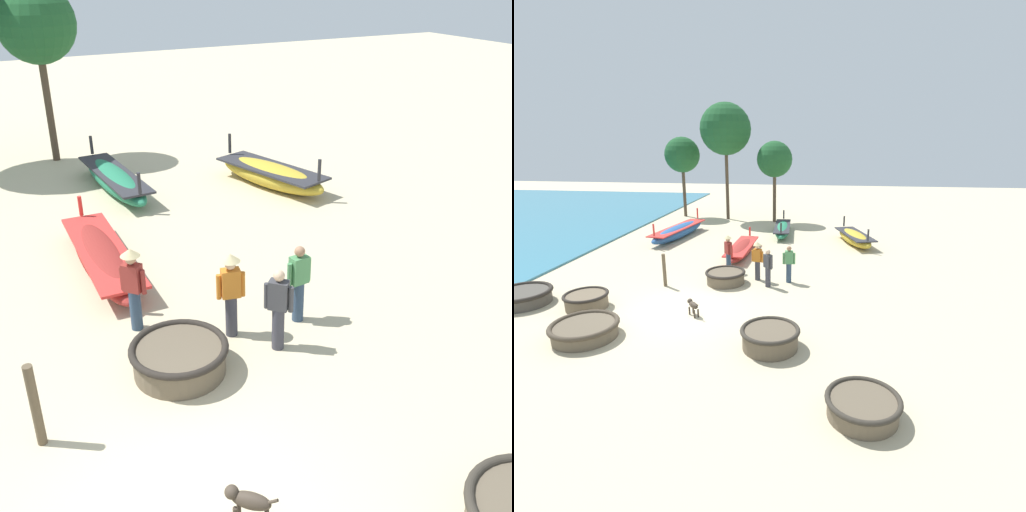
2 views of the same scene
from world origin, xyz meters
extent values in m
plane|color=#C6B793|center=(0.00, 0.00, 0.00)|extent=(80.00, 80.00, 0.00)
cylinder|color=brown|center=(0.94, 2.88, 0.24)|extent=(1.55, 1.55, 0.48)
torus|color=#28231E|center=(0.94, 2.88, 0.48)|extent=(1.67, 1.67, 0.12)
cylinder|color=brown|center=(3.47, -2.19, 0.28)|extent=(1.60, 1.60, 0.56)
torus|color=#332D26|center=(3.47, -2.19, 0.56)|extent=(1.73, 1.73, 0.13)
cylinder|color=#4C473F|center=(-5.90, -0.18, 0.23)|extent=(1.90, 1.90, 0.45)
torus|color=#28231E|center=(-5.90, -0.18, 0.45)|extent=(2.05, 2.05, 0.15)
cylinder|color=brown|center=(-3.37, -0.23, 0.25)|extent=(1.43, 1.43, 0.50)
torus|color=#28231E|center=(-3.37, -0.23, 0.50)|extent=(1.54, 1.54, 0.11)
cylinder|color=brown|center=(-2.17, -2.30, 0.21)|extent=(1.89, 1.89, 0.42)
torus|color=#42382B|center=(-2.17, -2.30, 0.42)|extent=(2.04, 2.04, 0.15)
cylinder|color=brown|center=(5.84, -4.88, 0.22)|extent=(1.54, 1.54, 0.43)
torus|color=#332D26|center=(5.84, -4.88, 0.43)|extent=(1.67, 1.67, 0.12)
ellipsoid|color=#285693|center=(-3.78, 10.33, 0.38)|extent=(1.91, 5.88, 0.76)
cube|color=red|center=(-3.78, 10.33, 0.62)|extent=(1.88, 5.43, 0.06)
cylinder|color=red|center=(-3.38, 12.96, 1.05)|extent=(0.10, 0.10, 0.68)
cylinder|color=red|center=(-4.18, 7.70, 1.05)|extent=(0.10, 0.10, 0.68)
ellipsoid|color=maroon|center=(0.77, 7.19, 0.28)|extent=(1.07, 4.60, 0.56)
cube|color=red|center=(0.77, 7.19, 0.46)|extent=(1.10, 4.23, 0.06)
cylinder|color=red|center=(0.81, 9.30, 0.76)|extent=(0.10, 0.10, 0.50)
cylinder|color=red|center=(0.72, 5.09, 0.76)|extent=(0.10, 0.10, 0.50)
ellipsoid|color=#237551|center=(2.40, 12.00, 0.32)|extent=(1.17, 4.64, 0.64)
cube|color=#2D2D33|center=(2.40, 12.00, 0.53)|extent=(1.19, 4.27, 0.06)
cylinder|color=#2D2D33|center=(2.28, 14.11, 0.88)|extent=(0.10, 0.10, 0.58)
cylinder|color=#2D2D33|center=(2.53, 9.89, 0.88)|extent=(0.10, 0.10, 0.58)
ellipsoid|color=gold|center=(6.73, 10.20, 0.35)|extent=(2.25, 4.23, 0.69)
cube|color=#2D2D33|center=(6.73, 10.20, 0.57)|extent=(2.20, 3.93, 0.06)
cylinder|color=#2D2D33|center=(6.20, 11.99, 0.95)|extent=(0.10, 0.10, 0.62)
cylinder|color=#2D2D33|center=(7.27, 8.40, 0.95)|extent=(0.10, 0.10, 0.62)
cylinder|color=#383842|center=(2.74, 2.72, 0.41)|extent=(0.22, 0.22, 0.82)
cube|color=#3D3D42|center=(2.74, 2.72, 1.09)|extent=(0.40, 0.40, 0.54)
sphere|color=#DBB28E|center=(2.74, 2.72, 1.47)|extent=(0.20, 0.20, 0.20)
cylinder|color=#3D3D42|center=(2.90, 2.56, 1.04)|extent=(0.09, 0.09, 0.48)
cylinder|color=#3D3D42|center=(2.59, 2.87, 1.04)|extent=(0.09, 0.09, 0.48)
cylinder|color=#383842|center=(2.19, 3.48, 0.41)|extent=(0.22, 0.22, 0.82)
cube|color=orange|center=(2.19, 3.48, 1.09)|extent=(0.38, 0.29, 0.54)
sphere|color=#DBB28E|center=(2.19, 3.48, 1.47)|extent=(0.20, 0.20, 0.20)
cylinder|color=orange|center=(1.98, 3.53, 1.04)|extent=(0.09, 0.09, 0.48)
cylinder|color=orange|center=(2.41, 3.43, 1.04)|extent=(0.09, 0.09, 0.48)
cone|color=#D1BC84|center=(2.19, 3.48, 1.60)|extent=(0.36, 0.36, 0.14)
cylinder|color=#2D425B|center=(3.54, 3.35, 0.41)|extent=(0.22, 0.22, 0.82)
cube|color=#4C8E56|center=(3.54, 3.35, 1.09)|extent=(0.36, 0.25, 0.54)
sphere|color=#A37556|center=(3.54, 3.35, 1.47)|extent=(0.20, 0.20, 0.20)
cylinder|color=#4C8E56|center=(3.32, 3.33, 1.04)|extent=(0.09, 0.09, 0.48)
cylinder|color=#4C8E56|center=(3.76, 3.37, 1.04)|extent=(0.09, 0.09, 0.48)
cylinder|color=#2D425B|center=(0.70, 4.49, 0.41)|extent=(0.22, 0.22, 0.82)
cube|color=maroon|center=(0.70, 4.49, 1.09)|extent=(0.39, 0.40, 0.54)
sphere|color=tan|center=(0.70, 4.49, 1.47)|extent=(0.20, 0.20, 0.20)
cylinder|color=maroon|center=(0.55, 4.65, 1.04)|extent=(0.09, 0.09, 0.48)
cylinder|color=maroon|center=(0.85, 4.33, 1.04)|extent=(0.09, 0.09, 0.48)
cone|color=#D1BC84|center=(0.70, 4.49, 1.60)|extent=(0.36, 0.36, 0.14)
ellipsoid|color=#3D3328|center=(0.62, -0.38, 0.39)|extent=(0.51, 0.51, 0.22)
sphere|color=#3D3328|center=(0.44, -0.21, 0.46)|extent=(0.18, 0.18, 0.18)
cylinder|color=#3D3328|center=(0.79, -0.56, 0.45)|extent=(0.17, 0.17, 0.16)
cylinder|color=#3D3328|center=(0.44, -0.30, 0.14)|extent=(0.06, 0.06, 0.28)
cylinder|color=#3D3328|center=(0.54, -0.21, 0.14)|extent=(0.06, 0.06, 0.28)
cylinder|color=#3D3328|center=(0.70, -0.56, 0.14)|extent=(0.06, 0.06, 0.28)
cylinder|color=#3D3328|center=(0.79, -0.46, 0.14)|extent=(0.06, 0.06, 0.28)
cylinder|color=brown|center=(-1.43, 2.23, 0.68)|extent=(0.14, 0.14, 1.36)
cylinder|color=#4C3D2D|center=(-2.15, 16.49, 2.59)|extent=(0.24, 0.24, 5.19)
sphere|color=#1E5128|center=(-2.15, 16.49, 6.46)|extent=(3.63, 3.63, 3.63)
cylinder|color=#4C3D2D|center=(1.42, 15.94, 1.78)|extent=(0.24, 0.24, 3.56)
sphere|color=#1E5128|center=(1.42, 15.94, 4.43)|extent=(2.49, 2.49, 2.49)
cylinder|color=#4C3D2D|center=(-5.68, 17.16, 1.87)|extent=(0.24, 0.24, 3.73)
sphere|color=#1E5128|center=(-5.68, 17.16, 4.65)|extent=(2.61, 2.61, 2.61)
camera|label=1|loc=(-1.71, -4.98, 6.29)|focal=42.00mm
camera|label=2|loc=(4.80, -12.41, 5.80)|focal=28.00mm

